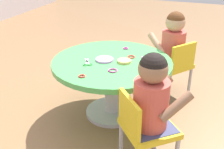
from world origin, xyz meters
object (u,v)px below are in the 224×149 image
(child_chair_right, at_px, (174,65))
(rolling_pin, at_px, (150,63))
(craft_table, at_px, (112,73))
(seated_child_left, at_px, (152,95))
(child_chair_left, at_px, (144,128))
(craft_scissors, at_px, (87,63))
(seated_child_right, at_px, (173,40))

(child_chair_right, height_order, rolling_pin, rolling_pin)
(craft_table, distance_m, child_chair_right, 0.66)
(seated_child_left, height_order, rolling_pin, seated_child_left)
(rolling_pin, bearing_deg, child_chair_left, -168.74)
(child_chair_left, distance_m, seated_child_left, 0.23)
(seated_child_left, relative_size, craft_scissors, 3.60)
(child_chair_left, xyz_separation_m, child_chair_right, (1.01, -0.02, 0.00))
(craft_table, height_order, rolling_pin, rolling_pin)
(craft_table, relative_size, craft_scissors, 6.64)
(craft_table, relative_size, child_chair_right, 1.76)
(seated_child_left, xyz_separation_m, child_chair_right, (0.99, 0.01, -0.23))
(craft_table, bearing_deg, child_chair_right, -39.82)
(child_chair_right, height_order, seated_child_right, seated_child_right)
(seated_child_left, bearing_deg, craft_table, 41.41)
(rolling_pin, height_order, craft_scissors, rolling_pin)
(child_chair_right, bearing_deg, seated_child_right, 53.24)
(rolling_pin, distance_m, craft_scissors, 0.47)
(craft_table, relative_size, seated_child_right, 1.84)
(child_chair_right, bearing_deg, rolling_pin, 166.52)
(child_chair_left, bearing_deg, child_chair_right, -0.96)
(child_chair_right, relative_size, rolling_pin, 2.96)
(seated_child_left, distance_m, rolling_pin, 0.51)
(seated_child_right, bearing_deg, craft_scissors, 140.27)
(child_chair_left, xyz_separation_m, seated_child_left, (0.03, -0.03, 0.23))
(child_chair_right, distance_m, rolling_pin, 0.55)
(rolling_pin, bearing_deg, child_chair_right, -13.48)
(seated_child_right, distance_m, rolling_pin, 0.53)
(child_chair_left, height_order, craft_scissors, child_chair_left)
(rolling_pin, bearing_deg, craft_table, 90.25)
(child_chair_left, height_order, rolling_pin, rolling_pin)
(craft_table, xyz_separation_m, child_chair_left, (-0.51, -0.40, -0.07))
(craft_table, distance_m, rolling_pin, 0.33)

